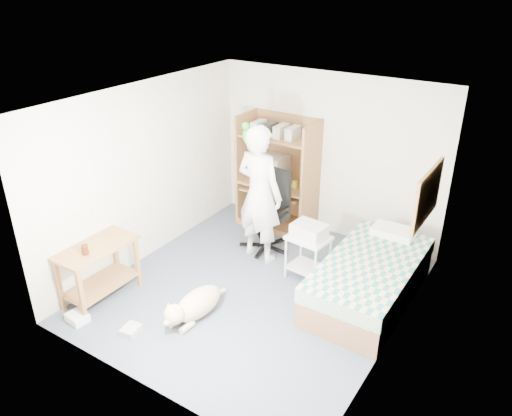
{
  "coord_description": "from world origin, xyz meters",
  "views": [
    {
      "loc": [
        2.95,
        -4.54,
        3.81
      ],
      "look_at": [
        -0.15,
        0.24,
        1.05
      ],
      "focal_mm": 35.0,
      "sensor_mm": 36.0,
      "label": 1
    }
  ],
  "objects_px": {
    "bed": "(369,279)",
    "printer_cart": "(308,251)",
    "computer_hutch": "(279,178)",
    "office_chair": "(268,221)",
    "person": "(260,194)",
    "side_desk": "(98,264)",
    "dog": "(195,305)"
  },
  "relations": [
    {
      "from": "person",
      "to": "office_chair",
      "type": "bearing_deg",
      "value": -75.81
    },
    {
      "from": "computer_hutch",
      "to": "bed",
      "type": "distance_m",
      "value": 2.35
    },
    {
      "from": "computer_hutch",
      "to": "printer_cart",
      "type": "relative_size",
      "value": 2.85
    },
    {
      "from": "side_desk",
      "to": "office_chair",
      "type": "bearing_deg",
      "value": 64.18
    },
    {
      "from": "office_chair",
      "to": "person",
      "type": "relative_size",
      "value": 0.6
    },
    {
      "from": "office_chair",
      "to": "printer_cart",
      "type": "relative_size",
      "value": 1.88
    },
    {
      "from": "computer_hutch",
      "to": "office_chair",
      "type": "height_order",
      "value": "computer_hutch"
    },
    {
      "from": "dog",
      "to": "office_chair",
      "type": "bearing_deg",
      "value": 98.07
    },
    {
      "from": "person",
      "to": "dog",
      "type": "distance_m",
      "value": 1.81
    },
    {
      "from": "office_chair",
      "to": "side_desk",
      "type": "bearing_deg",
      "value": -109.35
    },
    {
      "from": "office_chair",
      "to": "bed",
      "type": "bearing_deg",
      "value": -7.51
    },
    {
      "from": "bed",
      "to": "dog",
      "type": "distance_m",
      "value": 2.19
    },
    {
      "from": "computer_hutch",
      "to": "side_desk",
      "type": "bearing_deg",
      "value": -106.14
    },
    {
      "from": "computer_hutch",
      "to": "bed",
      "type": "bearing_deg",
      "value": -29.29
    },
    {
      "from": "bed",
      "to": "office_chair",
      "type": "height_order",
      "value": "office_chair"
    },
    {
      "from": "side_desk",
      "to": "dog",
      "type": "bearing_deg",
      "value": 14.93
    },
    {
      "from": "bed",
      "to": "dog",
      "type": "height_order",
      "value": "bed"
    },
    {
      "from": "office_chair",
      "to": "printer_cart",
      "type": "height_order",
      "value": "office_chair"
    },
    {
      "from": "office_chair",
      "to": "person",
      "type": "distance_m",
      "value": 0.65
    },
    {
      "from": "side_desk",
      "to": "person",
      "type": "bearing_deg",
      "value": 59.7
    },
    {
      "from": "bed",
      "to": "printer_cart",
      "type": "relative_size",
      "value": 3.19
    },
    {
      "from": "bed",
      "to": "person",
      "type": "height_order",
      "value": "person"
    },
    {
      "from": "dog",
      "to": "computer_hutch",
      "type": "bearing_deg",
      "value": 102.12
    },
    {
      "from": "bed",
      "to": "printer_cart",
      "type": "height_order",
      "value": "bed"
    },
    {
      "from": "side_desk",
      "to": "bed",
      "type": "bearing_deg",
      "value": 32.5
    },
    {
      "from": "side_desk",
      "to": "dog",
      "type": "relative_size",
      "value": 0.94
    },
    {
      "from": "computer_hutch",
      "to": "printer_cart",
      "type": "xyz_separation_m",
      "value": [
        1.13,
        -1.12,
        -0.4
      ]
    },
    {
      "from": "printer_cart",
      "to": "dog",
      "type": "bearing_deg",
      "value": -110.13
    },
    {
      "from": "computer_hutch",
      "to": "person",
      "type": "relative_size",
      "value": 0.91
    },
    {
      "from": "printer_cart",
      "to": "office_chair",
      "type": "bearing_deg",
      "value": 160.05
    },
    {
      "from": "computer_hutch",
      "to": "side_desk",
      "type": "relative_size",
      "value": 1.8
    },
    {
      "from": "person",
      "to": "printer_cart",
      "type": "height_order",
      "value": "person"
    }
  ]
}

